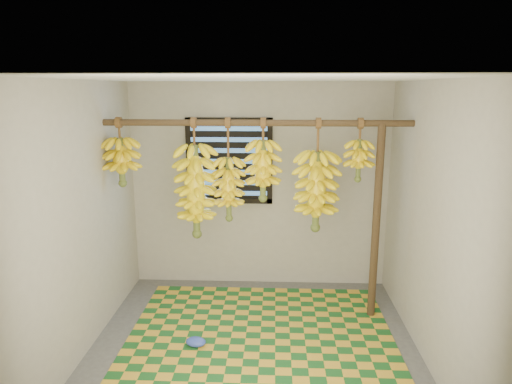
# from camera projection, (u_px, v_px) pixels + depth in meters

# --- Properties ---
(floor) EXTENTS (3.00, 3.00, 0.01)m
(floor) POSITION_uv_depth(u_px,v_px,m) (253.00, 350.00, 4.16)
(floor) COLOR #4B4B4B
(floor) RESTS_ON ground
(ceiling) EXTENTS (3.00, 3.00, 0.01)m
(ceiling) POSITION_uv_depth(u_px,v_px,m) (253.00, 78.00, 3.62)
(ceiling) COLOR silver
(ceiling) RESTS_ON wall_back
(wall_back) EXTENTS (3.00, 0.01, 2.40)m
(wall_back) POSITION_uv_depth(u_px,v_px,m) (259.00, 186.00, 5.36)
(wall_back) COLOR gray
(wall_back) RESTS_ON floor
(wall_left) EXTENTS (0.01, 3.00, 2.40)m
(wall_left) POSITION_uv_depth(u_px,v_px,m) (80.00, 221.00, 3.95)
(wall_left) COLOR gray
(wall_left) RESTS_ON floor
(wall_right) EXTENTS (0.01, 3.00, 2.40)m
(wall_right) POSITION_uv_depth(u_px,v_px,m) (432.00, 226.00, 3.83)
(wall_right) COLOR gray
(wall_right) RESTS_ON floor
(window) EXTENTS (1.00, 0.04, 1.00)m
(window) POSITION_uv_depth(u_px,v_px,m) (229.00, 161.00, 5.28)
(window) COLOR black
(window) RESTS_ON wall_back
(hanging_pole) EXTENTS (3.00, 0.06, 0.06)m
(hanging_pole) POSITION_uv_depth(u_px,v_px,m) (257.00, 123.00, 4.39)
(hanging_pole) COLOR #48341C
(hanging_pole) RESTS_ON wall_left
(support_post) EXTENTS (0.08, 0.08, 2.00)m
(support_post) POSITION_uv_depth(u_px,v_px,m) (376.00, 224.00, 4.57)
(support_post) COLOR #48341C
(support_post) RESTS_ON floor
(woven_mat) EXTENTS (2.53, 2.02, 0.01)m
(woven_mat) POSITION_uv_depth(u_px,v_px,m) (261.00, 333.00, 4.43)
(woven_mat) COLOR #18521F
(woven_mat) RESTS_ON floor
(plastic_bag) EXTENTS (0.22, 0.17, 0.08)m
(plastic_bag) POSITION_uv_depth(u_px,v_px,m) (196.00, 342.00, 4.19)
(plastic_bag) COLOR #3046B3
(plastic_bag) RESTS_ON woven_mat
(banana_bunch_a) EXTENTS (0.35, 0.35, 0.68)m
(banana_bunch_a) POSITION_uv_depth(u_px,v_px,m) (121.00, 162.00, 4.54)
(banana_bunch_a) COLOR brown
(banana_bunch_a) RESTS_ON hanging_pole
(banana_bunch_b) EXTENTS (0.39, 0.39, 1.20)m
(banana_bunch_b) POSITION_uv_depth(u_px,v_px,m) (196.00, 191.00, 4.57)
(banana_bunch_b) COLOR brown
(banana_bunch_b) RESTS_ON hanging_pole
(banana_bunch_c) EXTENTS (0.32, 0.32, 1.03)m
(banana_bunch_c) POSITION_uv_depth(u_px,v_px,m) (229.00, 189.00, 4.55)
(banana_bunch_c) COLOR brown
(banana_bunch_c) RESTS_ON hanging_pole
(banana_bunch_d) EXTENTS (0.34, 0.34, 0.82)m
(banana_bunch_d) POSITION_uv_depth(u_px,v_px,m) (263.00, 170.00, 4.49)
(banana_bunch_d) COLOR brown
(banana_bunch_d) RESTS_ON hanging_pole
(banana_bunch_e) EXTENTS (0.42, 0.42, 1.12)m
(banana_bunch_e) POSITION_uv_depth(u_px,v_px,m) (316.00, 191.00, 4.52)
(banana_bunch_e) COLOR brown
(banana_bunch_e) RESTS_ON hanging_pole
(banana_bunch_f) EXTENTS (0.29, 0.29, 0.61)m
(banana_bunch_f) POSITION_uv_depth(u_px,v_px,m) (359.00, 160.00, 4.43)
(banana_bunch_f) COLOR brown
(banana_bunch_f) RESTS_ON hanging_pole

